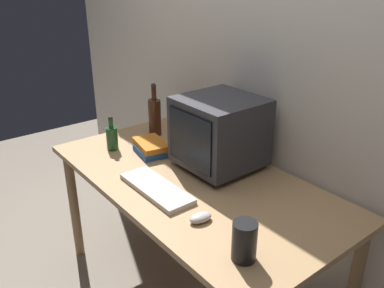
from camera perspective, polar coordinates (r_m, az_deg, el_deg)
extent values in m
cube|color=silver|center=(2.14, 10.07, 10.89)|extent=(4.00, 0.08, 2.50)
cube|color=tan|center=(2.02, 0.00, -5.08)|extent=(1.59, 0.82, 0.03)
cylinder|color=olive|center=(2.63, -16.30, -8.29)|extent=(0.06, 0.06, 0.73)
cylinder|color=olive|center=(2.90, -3.62, -4.06)|extent=(0.06, 0.06, 0.73)
cube|color=#333338|center=(2.11, 3.81, -2.79)|extent=(0.28, 0.24, 0.03)
cube|color=#333338|center=(2.04, 3.95, 1.86)|extent=(0.38, 0.38, 0.34)
cube|color=black|center=(1.92, -0.34, 0.53)|extent=(0.31, 0.01, 0.27)
cube|color=beige|center=(1.90, -5.03, -6.27)|extent=(0.42, 0.15, 0.02)
ellipsoid|color=beige|center=(1.68, 1.19, -10.32)|extent=(0.07, 0.11, 0.04)
cylinder|color=#472314|center=(2.49, -5.27, 3.74)|extent=(0.08, 0.08, 0.22)
cylinder|color=#472314|center=(2.44, -5.40, 7.06)|extent=(0.03, 0.03, 0.08)
sphere|color=#262626|center=(2.43, -5.44, 8.15)|extent=(0.03, 0.03, 0.03)
cylinder|color=#1E4C23|center=(2.33, -11.20, 0.75)|extent=(0.06, 0.06, 0.13)
cylinder|color=#1E4C23|center=(2.30, -11.37, 2.81)|extent=(0.02, 0.02, 0.05)
sphere|color=#262626|center=(2.28, -11.44, 3.54)|extent=(0.03, 0.03, 0.03)
cube|color=#28569E|center=(2.26, -5.71, -0.92)|extent=(0.22, 0.19, 0.04)
cube|color=orange|center=(2.26, -5.84, -0.02)|extent=(0.25, 0.18, 0.03)
cylinder|color=black|center=(1.47, 7.39, -13.43)|extent=(0.09, 0.09, 0.15)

